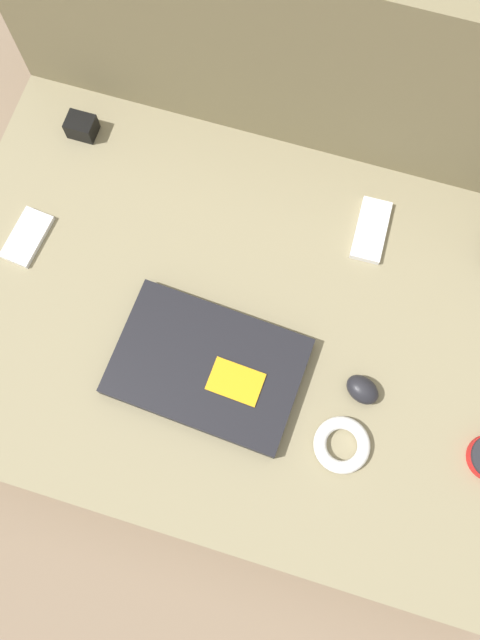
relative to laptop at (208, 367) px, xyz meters
name	(u,v)px	position (x,y,z in m)	size (l,w,h in m)	color
ground_plane	(240,344)	(0.03, 0.10, -0.17)	(8.00, 8.00, 0.00)	#7A6651
couch_seat	(240,334)	(0.03, 0.10, -0.09)	(1.11, 0.76, 0.16)	#847A5B
couch_backrest	(316,62)	(0.03, 0.57, 0.10)	(1.11, 0.20, 0.55)	#756B4C
laptop	(208,367)	(0.00, 0.00, 0.00)	(0.33, 0.23, 0.03)	black
computer_mouse	(362,390)	(0.27, 0.04, 0.00)	(0.07, 0.06, 0.04)	black
phone_silver	(27,237)	(-0.40, 0.14, -0.01)	(0.07, 0.11, 0.01)	silver
phone_black	(371,230)	(0.21, 0.34, -0.01)	(0.06, 0.13, 0.01)	silver
charger_brick	(82,126)	(-0.38, 0.38, 0.01)	(0.05, 0.04, 0.04)	black
cable_coil	(342,445)	(0.26, -0.06, 0.00)	(0.10, 0.10, 0.02)	white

